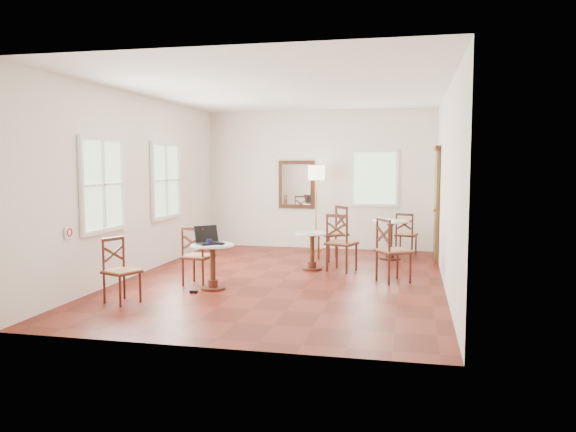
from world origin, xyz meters
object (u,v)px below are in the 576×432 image
Objects in this scene: cafe_table_near at (213,261)px; water_glass at (206,240)px; chair_mid_a at (341,243)px; chair_back_b at (334,233)px; chair_back_a at (406,234)px; chair_mid_b at (392,250)px; navy_mug at (209,242)px; laptop at (208,239)px; chair_near_a at (197,256)px; cafe_table_mid at (312,247)px; floor_lamp at (316,178)px; cafe_table_back at (390,235)px; power_adapter at (194,292)px; chair_near_b at (121,271)px; mouse at (221,243)px.

water_glass is (-0.13, 0.08, 0.30)m from cafe_table_near.
chair_back_b is at bearing -56.50° from chair_mid_a.
chair_mid_a is 2.52m from water_glass.
chair_mid_b is at bearing 100.09° from chair_back_a.
navy_mug is at bearing -106.44° from cafe_table_near.
laptop is at bearing 149.66° from cafe_table_near.
navy_mug is at bearing 142.06° from chair_near_a.
cafe_table_mid is 2.23m from laptop.
chair_mid_b is at bearing -22.22° from laptop.
water_glass is (-0.99, -4.02, -0.82)m from floor_lamp.
chair_back_a reaches higher than cafe_table_back.
power_adapter is (-0.07, -0.37, -0.70)m from water_glass.
chair_near_b is 0.84× the size of chair_back_b.
chair_near_a is (-0.34, 0.25, 0.03)m from cafe_table_near.
chair_mid_a reaches higher than cafe_table_mid.
laptop is (-1.48, -2.93, 0.22)m from chair_back_b.
chair_mid_a is at bearing 47.50° from cafe_table_near.
chair_mid_a is 2.25m from chair_back_a.
chair_near_a reaches higher than cafe_table_back.
chair_back_a reaches higher than mouse.
cafe_table_mid is at bearing 58.56° from navy_mug.
chair_near_b is at bearing -156.39° from mouse.
chair_near_a is 8.77× the size of power_adapter.
chair_mid_a is 0.55× the size of floor_lamp.
water_glass reaches higher than mouse.
chair_near_b is at bearing -69.09° from chair_back_b.
water_glass is at bearing 79.62° from power_adapter.
laptop is (-0.08, 0.05, 0.32)m from cafe_table_near.
navy_mug is at bearing -55.42° from water_glass.
floor_lamp is 17.51× the size of mouse.
mouse is at bearing 69.60° from chair_back_a.
cafe_table_near is 4.33m from floor_lamp.
cafe_table_back is (1.30, 1.40, 0.06)m from cafe_table_mid.
chair_back_a is 8.38× the size of power_adapter.
floor_lamp is 4.23m from laptop.
chair_near_a is 8.25× the size of navy_mug.
cafe_table_mid is at bearing 28.75° from chair_mid_b.
floor_lamp is at bearing 76.22° from water_glass.
navy_mug is at bearing -107.36° from laptop.
laptop is 4.57× the size of power_adapter.
chair_back_b is (1.40, 2.97, 0.10)m from cafe_table_near.
navy_mug reaches higher than cafe_table_mid.
floor_lamp is 4.34m from navy_mug.
navy_mug is (-0.02, -0.07, 0.30)m from cafe_table_near.
mouse is at bearing -63.62° from laptop.
laptop is at bearing 149.35° from chair_near_a.
cafe_table_back is at bearing 7.71° from laptop.
chair_back_b is (-1.06, -0.30, 0.05)m from cafe_table_back.
cafe_table_mid is at bearing -132.72° from cafe_table_back.
chair_mid_a is 2.42m from mouse.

